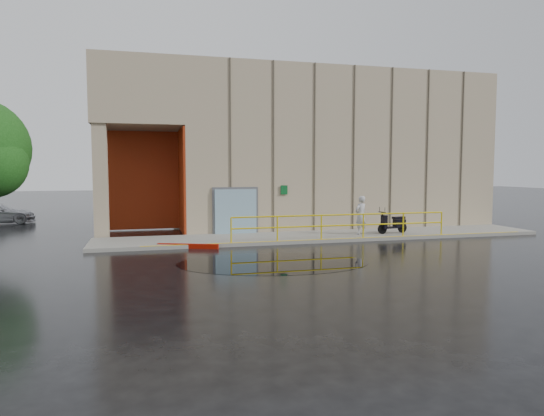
% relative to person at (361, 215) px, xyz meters
% --- Properties ---
extents(ground, '(120.00, 120.00, 0.00)m').
position_rel_person_xyz_m(ground, '(-5.55, -4.15, -1.01)').
color(ground, black).
rests_on(ground, ground).
extents(sidewalk, '(20.00, 3.00, 0.15)m').
position_rel_person_xyz_m(sidewalk, '(-1.55, 0.35, -0.94)').
color(sidewalk, gray).
rests_on(sidewalk, ground).
extents(building, '(20.00, 10.17, 8.00)m').
position_rel_person_xyz_m(building, '(-0.45, 6.84, 3.19)').
color(building, tan).
rests_on(building, ground).
extents(guardrail, '(9.56, 0.06, 1.03)m').
position_rel_person_xyz_m(guardrail, '(-1.30, -1.00, -0.33)').
color(guardrail, yellow).
rests_on(guardrail, sidewalk).
extents(person, '(0.74, 0.62, 1.72)m').
position_rel_person_xyz_m(person, '(0.00, 0.00, 0.00)').
color(person, '#AFAFB3').
rests_on(person, sidewalk).
extents(scooter, '(1.59, 0.73, 1.21)m').
position_rel_person_xyz_m(scooter, '(1.57, -0.05, -0.17)').
color(scooter, black).
rests_on(scooter, sidewalk).
extents(red_curb, '(2.31, 1.01, 0.18)m').
position_rel_person_xyz_m(red_curb, '(-7.76, -1.05, -0.92)').
color(red_curb, '#950E02').
rests_on(red_curb, ground).
extents(puddle, '(6.82, 4.87, 0.01)m').
position_rel_person_xyz_m(puddle, '(-5.33, -4.73, -1.01)').
color(puddle, black).
rests_on(puddle, ground).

